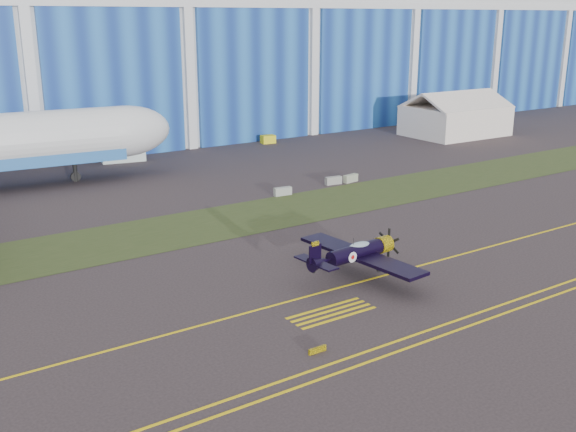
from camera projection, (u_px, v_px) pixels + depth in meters
ground at (436, 234)px, 60.32m from camera, size 260.00×260.00×0.00m
grass_median at (340, 200)px, 71.46m from camera, size 260.00×10.00×0.02m
hangar at (130, 40)px, 113.24m from camera, size 220.00×45.70×30.00m
taxiway_centreline at (480, 249)px, 56.33m from camera, size 200.00×0.20×0.02m
edge_line_far at (570, 281)px, 49.56m from camera, size 80.00×0.20×0.02m
hold_short_ladder at (331, 313)px, 44.26m from camera, size 6.00×2.40×0.02m
guard_board_left at (317, 350)px, 38.97m from camera, size 1.20×0.15×0.35m
warbird at (356, 253)px, 49.68m from camera, size 10.42×12.19×3.38m
tent at (456, 113)px, 109.80m from camera, size 15.80×11.70×7.25m
shipping_container at (123, 152)px, 90.34m from camera, size 6.02×3.25×2.48m
tug at (268, 139)px, 103.54m from camera, size 2.26×1.55×1.24m
gse_box at (456, 121)px, 120.11m from camera, size 3.19×2.52×1.69m
barrier_a at (283, 191)px, 73.26m from camera, size 2.05×0.80×0.90m
barrier_b at (333, 181)px, 78.13m from camera, size 2.06×0.84×0.90m
barrier_c at (351, 178)px, 79.19m from camera, size 2.07×0.90×0.90m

